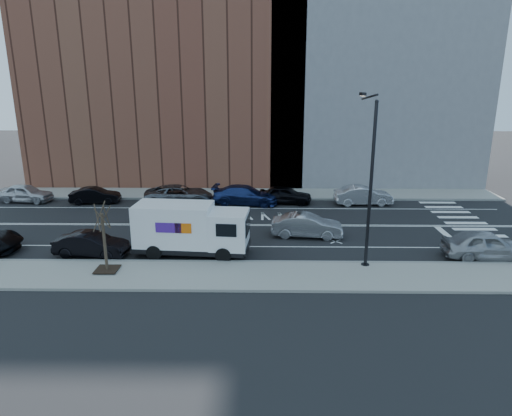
{
  "coord_description": "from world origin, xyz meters",
  "views": [
    {
      "loc": [
        1.31,
        -30.82,
        10.09
      ],
      "look_at": [
        0.86,
        -0.47,
        1.4
      ],
      "focal_mm": 32.0,
      "sensor_mm": 36.0,
      "label": 1
    }
  ],
  "objects_px": {
    "fedex_van": "(190,228)",
    "driving_sedan": "(307,226)",
    "near_parked_front": "(486,245)",
    "far_parked_b": "(95,195)",
    "far_parked_a": "(25,193)"
  },
  "relations": [
    {
      "from": "far_parked_b",
      "to": "driving_sedan",
      "type": "height_order",
      "value": "driving_sedan"
    },
    {
      "from": "far_parked_a",
      "to": "far_parked_b",
      "type": "height_order",
      "value": "far_parked_a"
    },
    {
      "from": "driving_sedan",
      "to": "near_parked_front",
      "type": "xyz_separation_m",
      "value": [
        9.98,
        -3.65,
        0.07
      ]
    },
    {
      "from": "fedex_van",
      "to": "driving_sedan",
      "type": "distance_m",
      "value": 7.88
    },
    {
      "from": "far_parked_a",
      "to": "driving_sedan",
      "type": "distance_m",
      "value": 24.36
    },
    {
      "from": "far_parked_a",
      "to": "far_parked_b",
      "type": "bearing_deg",
      "value": -87.49
    },
    {
      "from": "fedex_van",
      "to": "driving_sedan",
      "type": "height_order",
      "value": "fedex_van"
    },
    {
      "from": "fedex_van",
      "to": "far_parked_b",
      "type": "xyz_separation_m",
      "value": [
        -9.72,
        11.3,
        -0.94
      ]
    },
    {
      "from": "far_parked_a",
      "to": "near_parked_front",
      "type": "bearing_deg",
      "value": -104.39
    },
    {
      "from": "driving_sedan",
      "to": "near_parked_front",
      "type": "height_order",
      "value": "near_parked_front"
    },
    {
      "from": "fedex_van",
      "to": "driving_sedan",
      "type": "relative_size",
      "value": 1.49
    },
    {
      "from": "driving_sedan",
      "to": "fedex_van",
      "type": "bearing_deg",
      "value": 120.37
    },
    {
      "from": "far_parked_b",
      "to": "fedex_van",
      "type": "bearing_deg",
      "value": -145.7
    },
    {
      "from": "far_parked_b",
      "to": "far_parked_a",
      "type": "bearing_deg",
      "value": 80.34
    },
    {
      "from": "fedex_van",
      "to": "near_parked_front",
      "type": "relative_size",
      "value": 1.41
    }
  ]
}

